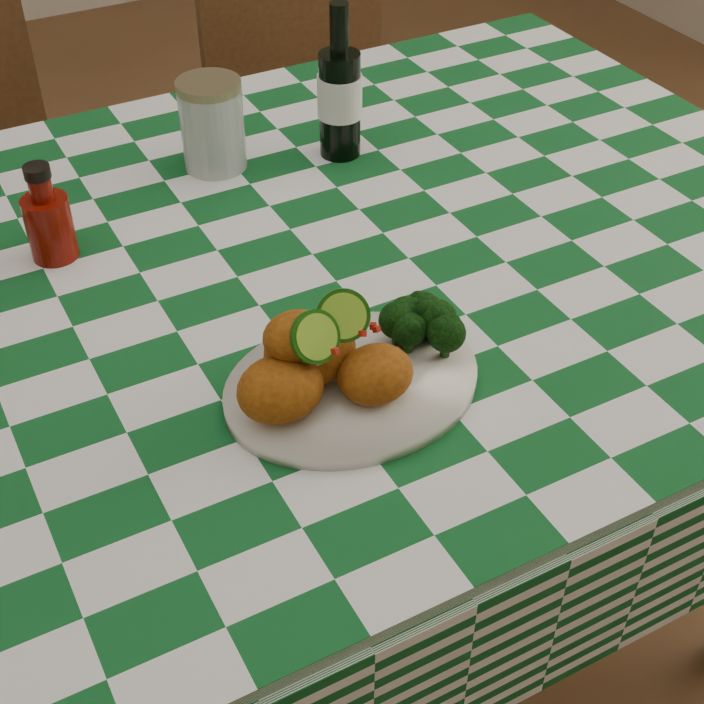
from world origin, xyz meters
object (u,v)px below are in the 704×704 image
dining_table (258,492)px  mason_jar (212,125)px  plate (352,385)px  wooden_chair_right (322,177)px  ketchup_bottle (46,212)px  fried_chicken_pile (330,347)px  beer_bottle (340,82)px

dining_table → mason_jar: (0.08, 0.27, 0.46)m
dining_table → mason_jar: mason_jar is taller
plate → wooden_chair_right: wooden_chair_right is taller
ketchup_bottle → wooden_chair_right: ketchup_bottle is taller
ketchup_bottle → plate: bearing=-62.5°
wooden_chair_right → fried_chicken_pile: bearing=-108.7°
dining_table → ketchup_bottle: 0.51m
dining_table → plate: 0.47m
ketchup_bottle → beer_bottle: size_ratio=0.57×
plate → beer_bottle: bearing=63.7°
fried_chicken_pile → beer_bottle: size_ratio=0.76×
dining_table → plate: size_ratio=5.97×
dining_table → beer_bottle: beer_bottle is taller
plate → mason_jar: 0.52m
wooden_chair_right → mason_jar: bearing=-123.5°
plate → fried_chicken_pile: fried_chicken_pile is taller
mason_jar → beer_bottle: bearing=-16.6°
plate → mason_jar: size_ratio=2.16×
dining_table → beer_bottle: 0.60m
ketchup_bottle → dining_table: bearing=-39.5°
dining_table → plate: bearing=-84.2°
beer_bottle → mason_jar: bearing=163.4°
dining_table → plate: (0.03, -0.25, 0.40)m
plate → fried_chicken_pile: bearing=180.0°
beer_bottle → wooden_chair_right: beer_bottle is taller
wooden_chair_right → dining_table: bearing=-116.0°
beer_bottle → fried_chicken_pile: bearing=-118.8°
dining_table → ketchup_bottle: size_ratio=13.08×
dining_table → wooden_chair_right: bearing=56.6°
dining_table → plate: plate is taller
ketchup_bottle → mason_jar: size_ratio=0.99×
mason_jar → beer_bottle: beer_bottle is taller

